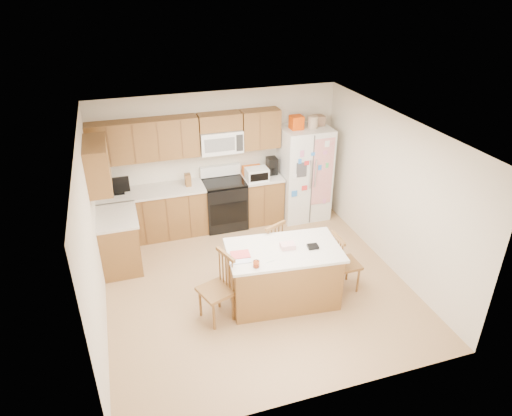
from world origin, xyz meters
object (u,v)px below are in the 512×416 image
object	(u,v)px
windsor_chair_right	(344,264)
stove	(224,203)
windsor_chair_back	(268,249)
windsor_chair_left	(217,289)
island	(283,274)
refrigerator	(304,172)

from	to	relation	value
windsor_chair_right	stove	bearing A→B (deg)	116.87
stove	windsor_chair_right	xyz separation A→B (m)	(1.24, -2.45, -0.03)
stove	windsor_chair_back	world-z (taller)	stove
windsor_chair_left	windsor_chair_back	world-z (taller)	windsor_chair_left
island	windsor_chair_left	distance (m)	1.01
windsor_chair_back	windsor_chair_right	xyz separation A→B (m)	(0.96, -0.70, -0.01)
stove	windsor_chair_left	distance (m)	2.62
stove	island	size ratio (longest dim) A/B	0.67
windsor_chair_back	windsor_chair_left	bearing A→B (deg)	-142.56
island	windsor_chair_left	xyz separation A→B (m)	(-1.00, -0.11, 0.04)
stove	windsor_chair_back	size ratio (longest dim) A/B	1.16
island	windsor_chair_right	xyz separation A→B (m)	(0.97, -0.03, 0.00)
refrigerator	windsor_chair_back	xyz separation A→B (m)	(-1.30, -1.69, -0.46)
stove	refrigerator	bearing A→B (deg)	-2.30
island	windsor_chair_back	world-z (taller)	windsor_chair_back
stove	island	distance (m)	2.43
windsor_chair_back	windsor_chair_right	distance (m)	1.19
stove	windsor_chair_left	world-z (taller)	stove
island	windsor_chair_right	distance (m)	0.97
refrigerator	windsor_chair_left	world-z (taller)	refrigerator
stove	refrigerator	world-z (taller)	refrigerator
stove	windsor_chair_back	bearing A→B (deg)	-81.10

